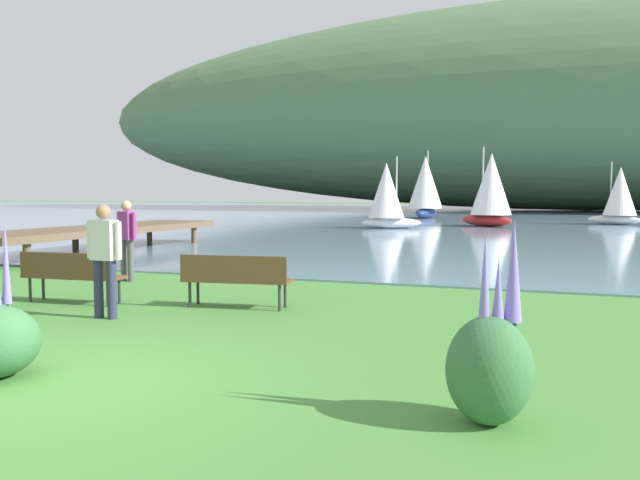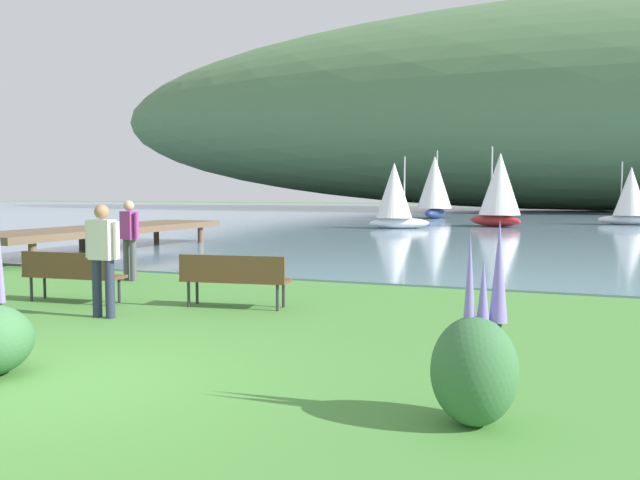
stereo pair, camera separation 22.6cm
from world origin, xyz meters
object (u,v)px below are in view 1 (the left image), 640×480
(park_bench_further_along, at_px, (236,276))
(sailboat_nearest_to_shore, at_px, (491,189))
(person_at_shoreline, at_px, (127,235))
(park_bench_near_camera, at_px, (71,273))
(person_on_the_grass, at_px, (104,253))
(sailboat_far_off, at_px, (619,195))
(sailboat_mid_bay, at_px, (387,195))
(sailboat_toward_hillside, at_px, (425,186))

(park_bench_further_along, xyz_separation_m, sailboat_nearest_to_shore, (1.14, 26.56, 1.51))
(sailboat_nearest_to_shore, bearing_deg, person_at_shoreline, -101.26)
(park_bench_near_camera, xyz_separation_m, park_bench_further_along, (2.85, 0.55, 0.00))
(person_on_the_grass, distance_m, sailboat_nearest_to_shore, 28.15)
(sailboat_nearest_to_shore, relative_size, sailboat_far_off, 1.20)
(park_bench_further_along, relative_size, sailboat_mid_bay, 0.51)
(park_bench_further_along, distance_m, person_at_shoreline, 4.32)
(sailboat_far_off, bearing_deg, person_on_the_grass, -105.56)
(person_at_shoreline, distance_m, sailboat_mid_bay, 20.83)
(sailboat_far_off, bearing_deg, person_at_shoreline, -111.40)
(person_on_the_grass, distance_m, sailboat_toward_hillside, 37.76)
(person_at_shoreline, xyz_separation_m, sailboat_far_off, (11.37, 29.02, 0.72))
(park_bench_near_camera, relative_size, sailboat_nearest_to_shore, 0.43)
(park_bench_further_along, height_order, sailboat_nearest_to_shore, sailboat_nearest_to_shore)
(sailboat_mid_bay, distance_m, sailboat_far_off, 13.87)
(person_at_shoreline, relative_size, sailboat_toward_hillside, 0.37)
(person_on_the_grass, height_order, sailboat_far_off, sailboat_far_off)
(person_at_shoreline, bearing_deg, sailboat_nearest_to_shore, 78.74)
(person_on_the_grass, distance_m, sailboat_mid_bay, 24.54)
(park_bench_near_camera, xyz_separation_m, sailboat_toward_hillside, (-1.44, 36.72, 1.72))
(park_bench_near_camera, bearing_deg, sailboat_mid_bay, 91.67)
(sailboat_nearest_to_shore, height_order, sailboat_far_off, sailboat_nearest_to_shore)
(person_on_the_grass, bearing_deg, sailboat_nearest_to_shore, 84.76)
(sailboat_nearest_to_shore, xyz_separation_m, sailboat_far_off, (6.52, 4.62, -0.34))
(person_at_shoreline, distance_m, person_on_the_grass, 4.28)
(park_bench_near_camera, xyz_separation_m, person_on_the_grass, (1.42, -0.91, 0.46))
(person_on_the_grass, bearing_deg, sailboat_mid_bay, 94.91)
(park_bench_further_along, height_order, sailboat_toward_hillside, sailboat_toward_hillside)
(person_on_the_grass, xyz_separation_m, sailboat_far_off, (9.09, 32.64, 0.72))
(sailboat_mid_bay, bearing_deg, park_bench_further_along, -81.27)
(sailboat_nearest_to_shore, distance_m, sailboat_mid_bay, 5.89)
(sailboat_toward_hillside, bearing_deg, sailboat_far_off, -22.68)
(park_bench_further_along, distance_m, sailboat_mid_bay, 23.28)
(person_at_shoreline, relative_size, person_on_the_grass, 1.00)
(person_at_shoreline, xyz_separation_m, person_on_the_grass, (2.29, -3.62, 0.00))
(person_at_shoreline, xyz_separation_m, sailboat_mid_bay, (0.19, 20.81, 0.75))
(park_bench_near_camera, height_order, person_at_shoreline, person_at_shoreline)
(sailboat_toward_hillside, bearing_deg, sailboat_nearest_to_shore, -60.56)
(park_bench_further_along, xyz_separation_m, sailboat_mid_bay, (-3.53, 22.98, 1.21))
(person_on_the_grass, bearing_deg, park_bench_near_camera, 147.39)
(sailboat_far_off, bearing_deg, sailboat_nearest_to_shore, -144.65)
(park_bench_near_camera, bearing_deg, person_at_shoreline, 107.76)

